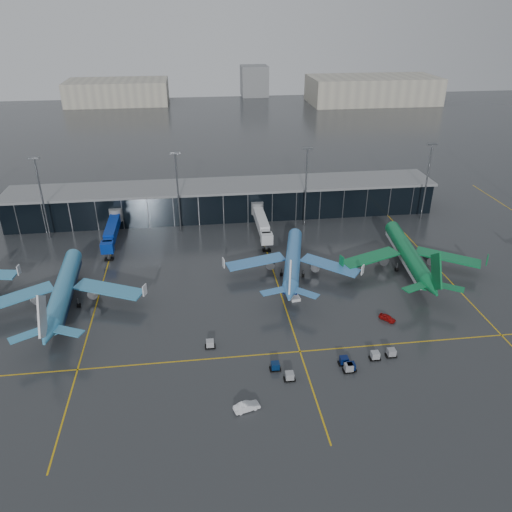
{
  "coord_description": "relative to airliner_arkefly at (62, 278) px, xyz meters",
  "views": [
    {
      "loc": [
        -9.78,
        -96.65,
        65.14
      ],
      "look_at": [
        5.0,
        18.0,
        6.0
      ],
      "focal_mm": 35.0,
      "sensor_mm": 36.0,
      "label": 1
    }
  ],
  "objects": [
    {
      "name": "airliner_aer_lingus",
      "position": [
        88.57,
        7.27,
        -0.03
      ],
      "size": [
        44.68,
        49.54,
        13.92
      ],
      "primitive_type": null,
      "rotation": [
        0.0,
        0.0,
        -0.11
      ],
      "color": "#0D713B",
      "rests_on": "ground"
    },
    {
      "name": "jet_bridges",
      "position": [
        7.12,
        32.55,
        -2.43
      ],
      "size": [
        94.0,
        27.5,
        7.2
      ],
      "color": "#595B60",
      "rests_on": "ground"
    },
    {
      "name": "taxi_lines",
      "position": [
        52.12,
        0.17,
        -6.98
      ],
      "size": [
        220.0,
        120.0,
        0.02
      ],
      "color": "gold",
      "rests_on": "ground"
    },
    {
      "name": "terminal_pier",
      "position": [
        42.12,
        51.56,
        -1.57
      ],
      "size": [
        142.0,
        17.0,
        10.7
      ],
      "color": "black",
      "rests_on": "ground"
    },
    {
      "name": "mobile_airstair",
      "position": [
        55.02,
        -4.87,
        -6.22
      ],
      "size": [
        2.6,
        3.46,
        3.45
      ],
      "rotation": [
        0.0,
        0.0,
        0.13
      ],
      "color": "silver",
      "rests_on": "ground"
    },
    {
      "name": "baggage_carts",
      "position": [
        55.79,
        -30.08,
        -6.23
      ],
      "size": [
        38.99,
        13.63,
        1.7
      ],
      "color": "black",
      "rests_on": "ground"
    },
    {
      "name": "service_van_white",
      "position": [
        39.25,
        -40.6,
        -6.2
      ],
      "size": [
        5.03,
        2.91,
        1.57
      ],
      "primitive_type": "imported",
      "rotation": [
        0.0,
        0.0,
        1.85
      ],
      "color": "white",
      "rests_on": "ground"
    },
    {
      "name": "service_van_red",
      "position": [
        74.28,
        -16.71,
        -6.32
      ],
      "size": [
        3.7,
        4.04,
        1.34
      ],
      "primitive_type": "imported",
      "rotation": [
        0.0,
        0.0,
        0.68
      ],
      "color": "#A00D0C",
      "rests_on": "ground"
    },
    {
      "name": "airliner_arkefly",
      "position": [
        0.0,
        0.0,
        0.0
      ],
      "size": [
        42.15,
        47.41,
        13.97
      ],
      "primitive_type": null,
      "rotation": [
        0.0,
        0.0,
        0.05
      ],
      "color": "#398FBE",
      "rests_on": "ground"
    },
    {
      "name": "flood_masts",
      "position": [
        47.12,
        39.56,
        6.83
      ],
      "size": [
        203.0,
        0.5,
        25.5
      ],
      "color": "#595B60",
      "rests_on": "ground"
    },
    {
      "name": "distant_hangars",
      "position": [
        92.06,
        259.64,
        1.8
      ],
      "size": [
        260.0,
        71.0,
        22.0
      ],
      "color": "#B2AD99",
      "rests_on": "ground"
    },
    {
      "name": "ground",
      "position": [
        42.12,
        -10.44,
        -6.99
      ],
      "size": [
        600.0,
        600.0,
        0.0
      ],
      "primitive_type": "plane",
      "color": "#282B2D",
      "rests_on": "ground"
    },
    {
      "name": "airliner_klm_near",
      "position": [
        57.11,
        8.22,
        -0.48
      ],
      "size": [
        46.03,
        49.85,
        13.02
      ],
      "primitive_type": null,
      "rotation": [
        0.0,
        0.0,
        -0.24
      ],
      "color": "#3D81C8",
      "rests_on": "ground"
    }
  ]
}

